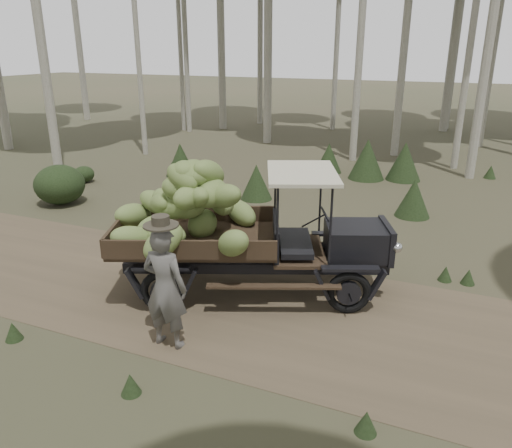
# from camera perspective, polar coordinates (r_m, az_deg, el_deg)

# --- Properties ---
(ground) EXTENTS (120.00, 120.00, 0.00)m
(ground) POSITION_cam_1_polar(r_m,az_deg,el_deg) (9.11, -4.99, -8.39)
(ground) COLOR #473D2B
(ground) RESTS_ON ground
(dirt_track) EXTENTS (70.00, 4.00, 0.01)m
(dirt_track) POSITION_cam_1_polar(r_m,az_deg,el_deg) (9.11, -4.99, -8.37)
(dirt_track) COLOR brown
(dirt_track) RESTS_ON ground
(banana_truck) EXTENTS (5.13, 3.49, 2.58)m
(banana_truck) POSITION_cam_1_polar(r_m,az_deg,el_deg) (8.78, -4.48, 0.80)
(banana_truck) COLOR black
(banana_truck) RESTS_ON ground
(farmer) EXTENTS (0.70, 0.52, 2.06)m
(farmer) POSITION_cam_1_polar(r_m,az_deg,el_deg) (7.44, -10.35, -7.03)
(farmer) COLOR #575450
(farmer) RESTS_ON ground
(undergrowth) EXTENTS (22.38, 24.23, 1.35)m
(undergrowth) POSITION_cam_1_polar(r_m,az_deg,el_deg) (8.88, -8.14, -5.63)
(undergrowth) COLOR #233319
(undergrowth) RESTS_ON ground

